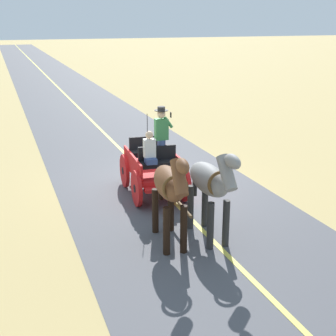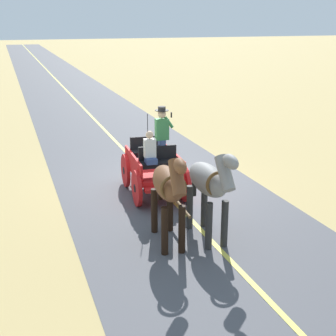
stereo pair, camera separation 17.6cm
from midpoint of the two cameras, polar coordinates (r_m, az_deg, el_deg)
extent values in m
plane|color=tan|center=(13.96, -1.98, -1.88)|extent=(200.00, 200.00, 0.00)
cube|color=#4C4C51|center=(13.95, -1.98, -1.87)|extent=(5.76, 160.00, 0.01)
cube|color=#DBCC4C|center=(13.95, -1.98, -1.85)|extent=(0.12, 160.00, 0.00)
cube|color=red|center=(12.98, -2.21, -0.33)|extent=(1.33, 2.27, 0.12)
cube|color=red|center=(13.05, 0.20, 1.06)|extent=(0.19, 2.09, 0.44)
cube|color=red|center=(12.78, -4.70, 0.64)|extent=(0.19, 2.09, 0.44)
cube|color=red|center=(11.90, -0.73, -2.54)|extent=(1.09, 0.30, 0.08)
cube|color=red|center=(14.15, -3.42, 0.42)|extent=(0.73, 0.24, 0.06)
cube|color=black|center=(12.31, -1.52, 0.51)|extent=(1.04, 0.42, 0.14)
cube|color=black|center=(12.41, -1.75, 1.72)|extent=(1.02, 0.14, 0.44)
cube|color=black|center=(13.33, -2.76, 1.86)|extent=(1.04, 0.42, 0.14)
cube|color=black|center=(13.44, -2.96, 2.96)|extent=(1.02, 0.14, 0.44)
cylinder|color=red|center=(12.52, 1.57, -1.90)|extent=(0.16, 0.96, 0.96)
cylinder|color=black|center=(12.52, 1.57, -1.90)|extent=(0.13, 0.22, 0.21)
cylinder|color=red|center=(12.19, -4.25, -2.48)|extent=(0.16, 0.96, 0.96)
cylinder|color=black|center=(12.19, -4.25, -2.48)|extent=(0.13, 0.22, 0.21)
cylinder|color=red|center=(13.91, -0.41, 0.15)|extent=(0.16, 0.96, 0.96)
cylinder|color=black|center=(13.91, -0.41, 0.15)|extent=(0.13, 0.22, 0.21)
cylinder|color=red|center=(13.62, -5.66, -0.33)|extent=(0.16, 0.96, 0.96)
cylinder|color=black|center=(13.62, -5.66, -0.33)|extent=(0.13, 0.22, 0.21)
cylinder|color=brown|center=(11.01, 0.68, -3.99)|extent=(0.19, 2.00, 0.07)
cylinder|color=black|center=(12.05, -2.93, 3.57)|extent=(0.02, 0.02, 1.30)
cylinder|color=#384C7F|center=(12.57, -1.20, 1.49)|extent=(0.22, 0.22, 0.90)
cube|color=#387F47|center=(12.38, -1.22, 4.74)|extent=(0.35, 0.24, 0.56)
sphere|color=beige|center=(12.30, -1.23, 6.55)|extent=(0.22, 0.22, 0.22)
cylinder|color=black|center=(12.28, -1.23, 7.01)|extent=(0.36, 0.36, 0.01)
cylinder|color=black|center=(12.27, -1.24, 7.24)|extent=(0.20, 0.20, 0.10)
cylinder|color=#387F47|center=(12.35, -0.37, 5.57)|extent=(0.26, 0.10, 0.32)
cube|color=black|center=(12.31, -0.07, 6.47)|extent=(0.02, 0.07, 0.14)
cube|color=#384C7F|center=(12.10, -2.52, 0.88)|extent=(0.30, 0.34, 0.14)
cube|color=silver|center=(12.12, -2.68, 2.44)|extent=(0.31, 0.22, 0.48)
sphere|color=beige|center=(12.04, -2.71, 4.05)|extent=(0.20, 0.20, 0.20)
ellipsoid|color=gray|center=(10.18, 4.44, -1.34)|extent=(0.57, 1.56, 0.64)
cylinder|color=#272726|center=(10.11, 6.55, -6.71)|extent=(0.15, 0.15, 1.05)
cylinder|color=#272726|center=(9.96, 4.66, -7.02)|extent=(0.15, 0.15, 1.05)
cylinder|color=#272726|center=(11.01, 4.04, -4.51)|extent=(0.15, 0.15, 1.05)
cylinder|color=#272726|center=(10.88, 2.28, -4.77)|extent=(0.15, 0.15, 1.05)
cylinder|color=gray|center=(9.33, 6.62, -0.61)|extent=(0.26, 0.65, 0.73)
ellipsoid|color=gray|center=(9.05, 7.30, 0.80)|extent=(0.22, 0.54, 0.28)
cube|color=#272726|center=(9.33, 6.57, -0.36)|extent=(0.06, 0.50, 0.56)
cylinder|color=#272726|center=(10.92, 2.81, -1.64)|extent=(0.11, 0.11, 0.70)
torus|color=brown|center=(9.68, 5.78, -1.88)|extent=(0.55, 0.07, 0.55)
ellipsoid|color=brown|center=(9.90, -0.41, -1.83)|extent=(0.73, 1.61, 0.64)
cylinder|color=black|center=(9.78, 1.40, -7.46)|extent=(0.15, 0.15, 1.05)
cylinder|color=black|center=(9.70, -0.70, -7.68)|extent=(0.15, 0.15, 1.05)
cylinder|color=black|center=(10.74, -0.12, -5.05)|extent=(0.15, 0.15, 1.05)
cylinder|color=black|center=(10.67, -2.03, -5.23)|extent=(0.15, 0.15, 1.05)
cylinder|color=brown|center=(9.00, 0.83, -1.18)|extent=(0.33, 0.67, 0.73)
ellipsoid|color=brown|center=(8.70, 1.20, 0.25)|extent=(0.28, 0.56, 0.28)
cube|color=black|center=(9.01, 0.80, -0.92)|extent=(0.12, 0.51, 0.56)
cylinder|color=black|center=(10.69, -1.32, -2.06)|extent=(0.11, 0.11, 0.70)
torus|color=brown|center=(9.38, 0.36, -2.46)|extent=(0.55, 0.13, 0.55)
camera|label=1|loc=(0.09, -90.43, -0.14)|focal=50.20mm
camera|label=2|loc=(0.09, 89.57, 0.14)|focal=50.20mm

